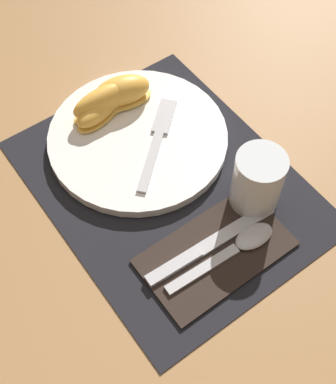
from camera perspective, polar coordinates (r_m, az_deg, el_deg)
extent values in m
plane|color=#A37547|center=(0.80, -0.02, 0.80)|extent=(3.00, 3.00, 0.00)
cube|color=black|center=(0.80, -0.02, 0.88)|extent=(0.44, 0.34, 0.00)
cylinder|color=white|center=(0.84, -3.24, 5.78)|extent=(0.28, 0.28, 0.02)
cylinder|color=silver|center=(0.75, 9.52, 1.17)|extent=(0.07, 0.07, 0.10)
cylinder|color=#F9AD19|center=(0.78, 9.19, -0.16)|extent=(0.06, 0.06, 0.03)
cube|color=#2D231E|center=(0.74, 5.10, -6.39)|extent=(0.12, 0.21, 0.00)
cube|color=#BCBCC1|center=(0.72, 0.62, -7.90)|extent=(0.02, 0.08, 0.01)
cube|color=#BCBCC1|center=(0.76, 7.22, -3.90)|extent=(0.02, 0.13, 0.01)
cube|color=#BCBCC1|center=(0.72, 3.71, -8.21)|extent=(0.02, 0.12, 0.01)
ellipsoid|color=#BCBCC1|center=(0.75, 9.14, -4.69)|extent=(0.04, 0.06, 0.01)
cube|color=#BCBCC1|center=(0.80, -1.88, 3.28)|extent=(0.08, 0.09, 0.00)
cube|color=#BCBCC1|center=(0.85, -0.39, 8.07)|extent=(0.07, 0.07, 0.00)
ellipsoid|color=#F7C656|center=(0.88, -4.85, 9.88)|extent=(0.07, 0.10, 0.01)
ellipsoid|color=#F9B242|center=(0.86, -4.94, 10.73)|extent=(0.07, 0.10, 0.05)
ellipsoid|color=#F7C656|center=(0.87, -6.22, 9.14)|extent=(0.04, 0.12, 0.01)
ellipsoid|color=#F9B242|center=(0.85, -6.34, 9.98)|extent=(0.04, 0.12, 0.05)
ellipsoid|color=#F7C656|center=(0.86, -7.14, 8.51)|extent=(0.08, 0.11, 0.01)
ellipsoid|color=#F9B242|center=(0.85, -7.24, 9.10)|extent=(0.07, 0.11, 0.03)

